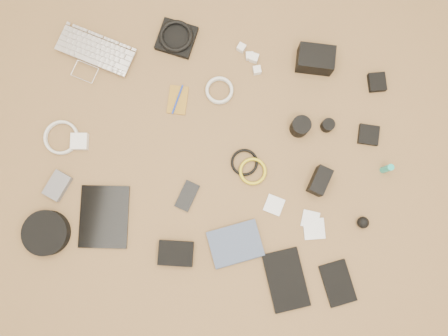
# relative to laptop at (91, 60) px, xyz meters

# --- Properties ---
(room_shell) EXTENTS (4.04, 4.04, 2.58)m
(room_shell) POSITION_rel_laptop_xyz_m (0.55, -0.34, 1.24)
(room_shell) COLOR olive
(room_shell) RESTS_ON ground
(laptop) EXTENTS (0.37, 0.29, 0.03)m
(laptop) POSITION_rel_laptop_xyz_m (0.00, 0.00, 0.00)
(laptop) COLOR silver
(laptop) RESTS_ON ground
(headphone_pouch) EXTENTS (0.17, 0.16, 0.03)m
(headphone_pouch) POSITION_rel_laptop_xyz_m (0.34, 0.15, 0.00)
(headphone_pouch) COLOR black
(headphone_pouch) RESTS_ON ground
(headphones) EXTENTS (0.19, 0.19, 0.02)m
(headphones) POSITION_rel_laptop_xyz_m (0.34, 0.15, 0.02)
(headphones) COLOR black
(headphones) RESTS_ON headphone_pouch
(charger_a) EXTENTS (0.04, 0.04, 0.03)m
(charger_a) POSITION_rel_laptop_xyz_m (0.61, 0.14, 0.00)
(charger_a) COLOR white
(charger_a) RESTS_ON ground
(charger_b) EXTENTS (0.03, 0.03, 0.03)m
(charger_b) POSITION_rel_laptop_xyz_m (0.65, 0.11, 0.00)
(charger_b) COLOR white
(charger_b) RESTS_ON ground
(charger_c) EXTENTS (0.04, 0.04, 0.03)m
(charger_c) POSITION_rel_laptop_xyz_m (0.67, 0.11, 0.00)
(charger_c) COLOR white
(charger_c) RESTS_ON ground
(charger_d) EXTENTS (0.04, 0.04, 0.03)m
(charger_d) POSITION_rel_laptop_xyz_m (0.69, 0.06, 0.00)
(charger_d) COLOR white
(charger_d) RESTS_ON ground
(dslr_camera) EXTENTS (0.15, 0.10, 0.08)m
(dslr_camera) POSITION_rel_laptop_xyz_m (0.92, 0.13, 0.03)
(dslr_camera) COLOR black
(dslr_camera) RESTS_ON ground
(lens_pouch) EXTENTS (0.08, 0.09, 0.03)m
(lens_pouch) POSITION_rel_laptop_xyz_m (1.19, 0.08, 0.00)
(lens_pouch) COLOR black
(lens_pouch) RESTS_ON ground
(notebook_olive) EXTENTS (0.08, 0.12, 0.01)m
(notebook_olive) POSITION_rel_laptop_xyz_m (0.38, -0.11, -0.01)
(notebook_olive) COLOR olive
(notebook_olive) RESTS_ON ground
(pen_blue) EXTENTS (0.03, 0.13, 0.01)m
(pen_blue) POSITION_rel_laptop_xyz_m (0.38, -0.11, -0.00)
(pen_blue) COLOR #132C9C
(pen_blue) RESTS_ON notebook_olive
(cable_white_a) EXTENTS (0.13, 0.13, 0.01)m
(cable_white_a) POSITION_rel_laptop_xyz_m (0.55, -0.05, -0.01)
(cable_white_a) COLOR silver
(cable_white_a) RESTS_ON ground
(lens_a) EXTENTS (0.10, 0.10, 0.08)m
(lens_a) POSITION_rel_laptop_xyz_m (0.89, -0.16, 0.03)
(lens_a) COLOR black
(lens_a) RESTS_ON ground
(lens_b) EXTENTS (0.06, 0.06, 0.05)m
(lens_b) POSITION_rel_laptop_xyz_m (1.00, -0.13, 0.01)
(lens_b) COLOR black
(lens_b) RESTS_ON ground
(card_reader) EXTENTS (0.08, 0.08, 0.02)m
(card_reader) POSITION_rel_laptop_xyz_m (1.18, -0.14, -0.00)
(card_reader) COLOR black
(card_reader) RESTS_ON ground
(power_brick) EXTENTS (0.08, 0.08, 0.03)m
(power_brick) POSITION_rel_laptop_xyz_m (0.02, -0.35, 0.00)
(power_brick) COLOR white
(power_brick) RESTS_ON ground
(cable_white_b) EXTENTS (0.19, 0.19, 0.01)m
(cable_white_b) POSITION_rel_laptop_xyz_m (-0.06, -0.34, -0.01)
(cable_white_b) COLOR silver
(cable_white_b) RESTS_ON ground
(cable_black) EXTENTS (0.14, 0.14, 0.01)m
(cable_black) POSITION_rel_laptop_xyz_m (0.69, -0.33, -0.01)
(cable_black) COLOR black
(cable_black) RESTS_ON ground
(cable_yellow) EXTENTS (0.15, 0.15, 0.01)m
(cable_yellow) POSITION_rel_laptop_xyz_m (0.73, -0.36, -0.01)
(cable_yellow) COLOR gold
(cable_yellow) RESTS_ON ground
(flash) EXTENTS (0.09, 0.12, 0.08)m
(flash) POSITION_rel_laptop_xyz_m (0.99, -0.37, 0.03)
(flash) COLOR black
(flash) RESTS_ON ground
(lens_cleaner) EXTENTS (0.03, 0.03, 0.09)m
(lens_cleaner) POSITION_rel_laptop_xyz_m (1.25, -0.28, 0.03)
(lens_cleaner) COLOR #1AAA9A
(lens_cleaner) RESTS_ON ground
(battery_charger) EXTENTS (0.10, 0.13, 0.03)m
(battery_charger) POSITION_rel_laptop_xyz_m (-0.04, -0.54, 0.00)
(battery_charger) COLOR #5E5D63
(battery_charger) RESTS_ON ground
(tablet) EXTENTS (0.22, 0.27, 0.01)m
(tablet) POSITION_rel_laptop_xyz_m (0.17, -0.63, -0.01)
(tablet) COLOR black
(tablet) RESTS_ON ground
(phone) EXTENTS (0.09, 0.13, 0.01)m
(phone) POSITION_rel_laptop_xyz_m (0.48, -0.50, -0.01)
(phone) COLOR black
(phone) RESTS_ON ground
(filter_case_left) EXTENTS (0.08, 0.08, 0.01)m
(filter_case_left) POSITION_rel_laptop_xyz_m (0.83, -0.48, -0.01)
(filter_case_left) COLOR silver
(filter_case_left) RESTS_ON ground
(filter_case_mid) EXTENTS (0.07, 0.07, 0.01)m
(filter_case_mid) POSITION_rel_laptop_xyz_m (0.98, -0.52, -0.01)
(filter_case_mid) COLOR silver
(filter_case_mid) RESTS_ON ground
(filter_case_right) EXTENTS (0.10, 0.10, 0.01)m
(filter_case_right) POSITION_rel_laptop_xyz_m (1.00, -0.55, -0.01)
(filter_case_right) COLOR silver
(filter_case_right) RESTS_ON ground
(air_blower) EXTENTS (0.06, 0.06, 0.05)m
(air_blower) POSITION_rel_laptop_xyz_m (1.19, -0.50, 0.01)
(air_blower) COLOR black
(air_blower) RESTS_ON ground
(headphone_case) EXTENTS (0.21, 0.21, 0.05)m
(headphone_case) POSITION_rel_laptop_xyz_m (-0.04, -0.73, 0.01)
(headphone_case) COLOR black
(headphone_case) RESTS_ON ground
(drive_case) EXTENTS (0.14, 0.11, 0.03)m
(drive_case) POSITION_rel_laptop_xyz_m (0.48, -0.73, 0.00)
(drive_case) COLOR black
(drive_case) RESTS_ON ground
(paperback) EXTENTS (0.24, 0.22, 0.02)m
(paperback) POSITION_rel_laptop_xyz_m (0.73, -0.73, -0.00)
(paperback) COLOR #3D4B68
(paperback) RESTS_ON ground
(notebook_black_a) EXTENTS (0.22, 0.27, 0.02)m
(notebook_black_a) POSITION_rel_laptop_xyz_m (0.92, -0.77, -0.00)
(notebook_black_a) COLOR black
(notebook_black_a) RESTS_ON ground
(notebook_black_b) EXTENTS (0.17, 0.19, 0.01)m
(notebook_black_b) POSITION_rel_laptop_xyz_m (1.12, -0.75, -0.01)
(notebook_black_b) COLOR black
(notebook_black_b) RESTS_ON ground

